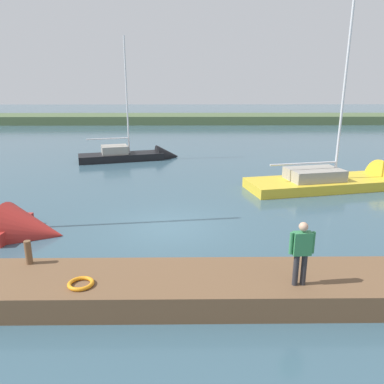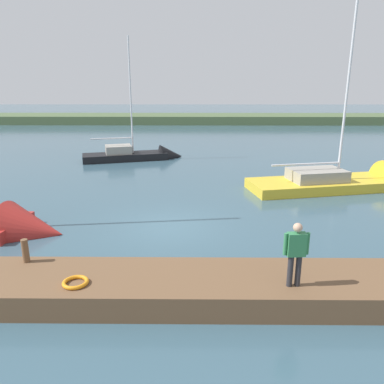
# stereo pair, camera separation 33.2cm
# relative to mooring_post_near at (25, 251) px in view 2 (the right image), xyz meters

# --- Properties ---
(ground_plane) EXTENTS (200.00, 200.00, 0.00)m
(ground_plane) POSITION_rel_mooring_post_near_xyz_m (-3.72, -4.50, -1.02)
(ground_plane) COLOR #385666
(far_shoreline) EXTENTS (180.00, 8.00, 2.40)m
(far_shoreline) POSITION_rel_mooring_post_near_xyz_m (-3.72, -47.80, -1.02)
(far_shoreline) COLOR #4C603D
(far_shoreline) RESTS_ON ground_plane
(dock_pier) EXTENTS (24.80, 2.20, 0.68)m
(dock_pier) POSITION_rel_mooring_post_near_xyz_m (-3.72, 0.77, -0.68)
(dock_pier) COLOR brown
(dock_pier) RESTS_ON ground_plane
(mooring_post_near) EXTENTS (0.19, 0.19, 0.68)m
(mooring_post_near) POSITION_rel_mooring_post_near_xyz_m (0.00, 0.00, 0.00)
(mooring_post_near) COLOR brown
(mooring_post_near) RESTS_ON dock_pier
(life_ring_buoy) EXTENTS (0.66, 0.66, 0.10)m
(life_ring_buoy) POSITION_rel_mooring_post_near_xyz_m (-1.77, 1.21, -0.29)
(life_ring_buoy) COLOR orange
(life_ring_buoy) RESTS_ON dock_pier
(sailboat_inner_slip) EXTENTS (10.52, 4.73, 11.33)m
(sailboat_inner_slip) POSITION_rel_mooring_post_near_xyz_m (-13.91, -10.64, -0.84)
(sailboat_inner_slip) COLOR gold
(sailboat_inner_slip) RESTS_ON ground_plane
(sailboat_behind_pier) EXTENTS (7.81, 3.98, 9.73)m
(sailboat_behind_pier) POSITION_rel_mooring_post_near_xyz_m (-0.51, -18.63, -0.83)
(sailboat_behind_pier) COLOR black
(sailboat_behind_pier) RESTS_ON ground_plane
(person_on_dock) EXTENTS (0.64, 0.25, 1.67)m
(person_on_dock) POSITION_rel_mooring_post_near_xyz_m (-7.23, 1.23, 0.62)
(person_on_dock) COLOR #28282D
(person_on_dock) RESTS_ON dock_pier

